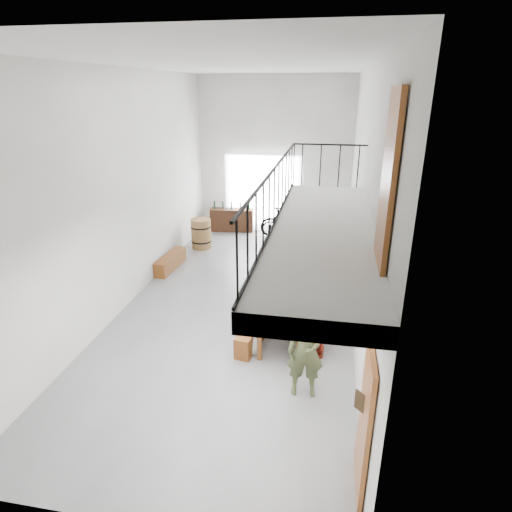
% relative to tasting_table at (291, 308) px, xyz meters
% --- Properties ---
extents(floor, '(12.00, 12.00, 0.00)m').
position_rel_tasting_table_xyz_m(floor, '(-1.41, 1.39, -0.71)').
color(floor, slate).
rests_on(floor, ground).
extents(room_walls, '(12.00, 12.00, 12.00)m').
position_rel_tasting_table_xyz_m(room_walls, '(-1.41, 1.39, 2.85)').
color(room_walls, white).
rests_on(room_walls, ground).
extents(gateway_portal, '(2.80, 0.08, 2.80)m').
position_rel_tasting_table_xyz_m(gateway_portal, '(-1.81, 7.33, 0.69)').
color(gateway_portal, white).
rests_on(gateway_portal, ground).
extents(right_wall_decor, '(0.07, 8.28, 5.07)m').
position_rel_tasting_table_xyz_m(right_wall_decor, '(1.29, -0.48, 1.04)').
color(right_wall_decor, brown).
rests_on(right_wall_decor, ground).
extents(balcony, '(1.52, 5.62, 4.00)m').
position_rel_tasting_table_xyz_m(balcony, '(0.57, -1.74, 2.26)').
color(balcony, silver).
rests_on(balcony, ground).
extents(tasting_table, '(1.23, 2.37, 0.79)m').
position_rel_tasting_table_xyz_m(tasting_table, '(0.00, 0.00, 0.00)').
color(tasting_table, brown).
rests_on(tasting_table, ground).
extents(bench_inner, '(0.68, 2.00, 0.46)m').
position_rel_tasting_table_xyz_m(bench_inner, '(-0.69, -0.07, -0.48)').
color(bench_inner, brown).
rests_on(bench_inner, ground).
extents(bench_wall, '(0.49, 1.97, 0.45)m').
position_rel_tasting_table_xyz_m(bench_wall, '(0.53, 0.01, -0.48)').
color(bench_wall, brown).
rests_on(bench_wall, ground).
extents(tableware, '(0.58, 1.58, 0.35)m').
position_rel_tasting_table_xyz_m(tableware, '(0.09, 0.13, 0.22)').
color(tableware, black).
rests_on(tableware, tasting_table).
extents(side_bench, '(0.45, 1.58, 0.44)m').
position_rel_tasting_table_xyz_m(side_bench, '(-3.91, 3.15, -0.49)').
color(side_bench, brown).
rests_on(side_bench, ground).
extents(oak_barrel, '(0.67, 0.67, 0.99)m').
position_rel_tasting_table_xyz_m(oak_barrel, '(-3.53, 5.05, -0.21)').
color(oak_barrel, brown).
rests_on(oak_barrel, ground).
extents(serving_counter, '(1.63, 0.59, 0.84)m').
position_rel_tasting_table_xyz_m(serving_counter, '(-2.94, 7.04, -0.29)').
color(serving_counter, '#381E10').
rests_on(serving_counter, ground).
extents(counter_bottles, '(1.35, 0.16, 0.28)m').
position_rel_tasting_table_xyz_m(counter_bottles, '(-2.95, 7.06, 0.28)').
color(counter_bottles, black).
rests_on(counter_bottles, serving_counter).
extents(guest_left_a, '(0.53, 0.62, 1.08)m').
position_rel_tasting_table_xyz_m(guest_left_a, '(-0.68, -0.67, -0.16)').
color(guest_left_a, silver).
rests_on(guest_left_a, ground).
extents(guest_left_b, '(0.36, 0.45, 1.08)m').
position_rel_tasting_table_xyz_m(guest_left_b, '(-0.80, -0.21, -0.17)').
color(guest_left_b, teal).
rests_on(guest_left_b, ground).
extents(guest_left_c, '(0.50, 0.63, 1.25)m').
position_rel_tasting_table_xyz_m(guest_left_c, '(-0.67, 0.34, -0.08)').
color(guest_left_c, silver).
rests_on(guest_left_c, ground).
extents(guest_left_d, '(0.67, 0.88, 1.20)m').
position_rel_tasting_table_xyz_m(guest_left_d, '(-0.72, 0.96, -0.11)').
color(guest_left_d, teal).
rests_on(guest_left_d, ground).
extents(guest_right_a, '(0.36, 0.72, 1.17)m').
position_rel_tasting_table_xyz_m(guest_right_a, '(0.65, -0.56, -0.12)').
color(guest_right_a, '#B1311E').
rests_on(guest_right_a, ground).
extents(guest_right_b, '(0.38, 1.06, 1.12)m').
position_rel_tasting_table_xyz_m(guest_right_b, '(0.52, 0.01, -0.14)').
color(guest_right_b, black).
rests_on(guest_right_b, ground).
extents(guest_right_c, '(0.45, 0.58, 1.06)m').
position_rel_tasting_table_xyz_m(guest_right_c, '(0.53, 0.76, -0.18)').
color(guest_right_c, silver).
rests_on(guest_right_c, ground).
extents(host_standing, '(0.68, 0.48, 1.76)m').
position_rel_tasting_table_xyz_m(host_standing, '(0.42, -1.76, 0.17)').
color(host_standing, '#414929').
rests_on(host_standing, ground).
extents(potted_plant, '(0.41, 0.36, 0.43)m').
position_rel_tasting_table_xyz_m(potted_plant, '(1.04, 1.59, -0.49)').
color(potted_plant, '#174F16').
rests_on(potted_plant, ground).
extents(bicycle_near, '(1.73, 0.93, 0.86)m').
position_rel_tasting_table_xyz_m(bicycle_near, '(-0.92, 6.84, -0.27)').
color(bicycle_near, black).
rests_on(bicycle_near, ground).
extents(bicycle_far, '(1.85, 0.82, 1.08)m').
position_rel_tasting_table_xyz_m(bicycle_far, '(-0.90, 6.76, -0.17)').
color(bicycle_far, black).
rests_on(bicycle_far, ground).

